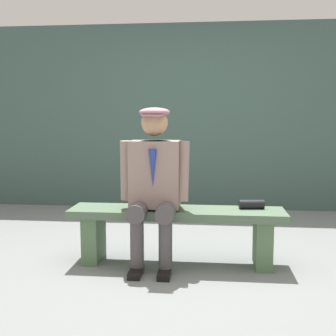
% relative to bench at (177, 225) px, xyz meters
% --- Properties ---
extents(ground_plane, '(30.00, 30.00, 0.00)m').
position_rel_bench_xyz_m(ground_plane, '(0.00, 0.00, -0.34)').
color(ground_plane, slate).
extents(bench, '(1.82, 0.39, 0.48)m').
position_rel_bench_xyz_m(bench, '(0.00, 0.00, 0.00)').
color(bench, '#4F664E').
rests_on(bench, ground).
extents(seated_man, '(0.59, 0.57, 1.33)m').
position_rel_bench_xyz_m(seated_man, '(0.18, 0.06, 0.40)').
color(seated_man, gray).
rests_on(seated_man, ground).
extents(rolled_magazine, '(0.22, 0.10, 0.08)m').
position_rel_bench_xyz_m(rolled_magazine, '(-0.63, -0.08, 0.18)').
color(rolled_magazine, black).
rests_on(rolled_magazine, bench).
extents(stadium_wall, '(12.00, 0.24, 2.51)m').
position_rel_bench_xyz_m(stadium_wall, '(0.00, -2.35, 0.91)').
color(stadium_wall, '#3C554E').
rests_on(stadium_wall, ground).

